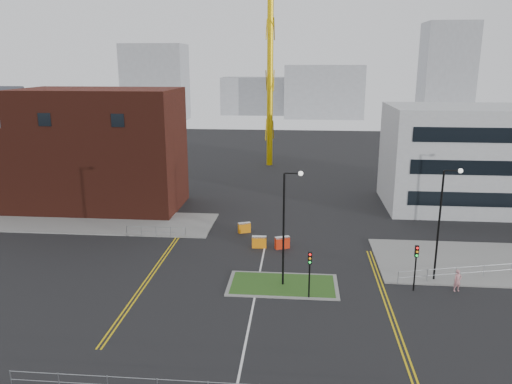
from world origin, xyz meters
TOP-DOWN VIEW (x-y plane):
  - ground at (0.00, 0.00)m, footprint 200.00×200.00m
  - pavement_left at (-20.00, 22.00)m, footprint 28.00×8.00m
  - island_kerb at (2.00, 8.00)m, footprint 8.60×4.60m
  - grass_island at (2.00, 8.00)m, footprint 8.00×4.00m
  - brick_building at (-22.97, 28.00)m, footprint 24.20×10.07m
  - office_block at (26.01, 31.97)m, footprint 25.00×12.20m
  - streetlamp_island at (2.22, 8.00)m, footprint 1.46×0.36m
  - streetlamp_right_near at (14.22, 10.00)m, footprint 1.46×0.36m
  - traffic_light_island at (4.00, 5.98)m, footprint 0.28×0.33m
  - traffic_light_right at (12.00, 7.98)m, footprint 0.28×0.33m
  - railing_left at (-11.00, 18.00)m, footprint 6.05×0.05m
  - railing_right at (20.50, 11.50)m, footprint 19.05×5.05m
  - centre_line at (0.00, 2.00)m, footprint 0.15×30.00m
  - yellow_left_a at (-9.00, 10.00)m, footprint 0.12×24.00m
  - yellow_left_b at (-8.70, 10.00)m, footprint 0.12×24.00m
  - yellow_right_a at (9.50, 6.00)m, footprint 0.12×20.00m
  - yellow_right_b at (9.80, 6.00)m, footprint 0.12×20.00m
  - skyline_a at (-40.00, 120.00)m, footprint 18.00×12.00m
  - skyline_b at (10.00, 130.00)m, footprint 24.00×12.00m
  - skyline_c at (45.00, 125.00)m, footprint 14.00×12.00m
  - skyline_d at (-8.00, 140.00)m, footprint 30.00×12.00m
  - pedestrian at (15.25, 8.19)m, footprint 0.72×0.58m
  - barrier_left at (-2.38, 20.13)m, footprint 1.33×0.88m
  - barrier_mid at (1.65, 16.00)m, footprint 1.44×0.97m
  - barrier_right at (-0.51, 16.00)m, footprint 1.36×0.50m

SIDE VIEW (x-z plane):
  - ground at x=0.00m, z-range 0.00..0.00m
  - centre_line at x=0.00m, z-range 0.00..0.01m
  - yellow_left_a at x=-9.00m, z-range 0.00..0.01m
  - yellow_left_b at x=-8.70m, z-range 0.00..0.01m
  - yellow_right_a at x=9.50m, z-range 0.00..0.01m
  - yellow_right_b at x=9.80m, z-range 0.00..0.01m
  - island_kerb at x=2.00m, z-range 0.00..0.08m
  - pavement_left at x=-20.00m, z-range 0.00..0.12m
  - grass_island at x=2.00m, z-range 0.00..0.12m
  - barrier_left at x=-2.38m, z-range 0.05..1.11m
  - barrier_right at x=-0.51m, z-range 0.05..1.18m
  - barrier_mid at x=1.65m, z-range 0.05..1.20m
  - railing_left at x=-11.00m, z-range 0.19..1.29m
  - railing_right at x=20.50m, z-range 0.23..1.33m
  - pedestrian at x=15.25m, z-range 0.00..1.73m
  - traffic_light_island at x=4.00m, z-range 0.74..4.39m
  - traffic_light_right at x=12.00m, z-range 0.74..4.39m
  - streetlamp_island at x=2.22m, z-range 0.82..10.00m
  - streetlamp_right_near at x=14.22m, z-range 0.82..10.00m
  - skyline_d at x=-8.00m, z-range 0.00..12.00m
  - office_block at x=26.01m, z-range 0.00..12.00m
  - brick_building at x=-22.97m, z-range -0.27..13.97m
  - skyline_b at x=10.00m, z-range 0.00..16.00m
  - skyline_a at x=-40.00m, z-range 0.00..22.00m
  - skyline_c at x=45.00m, z-range 0.00..28.00m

